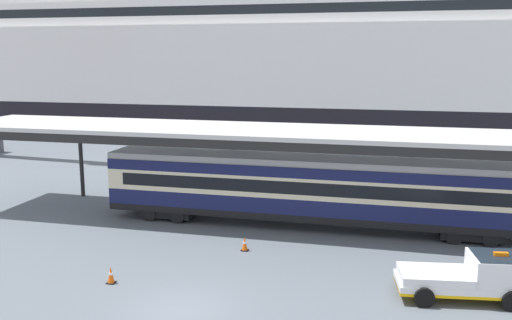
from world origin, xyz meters
name	(u,v)px	position (x,y,z in m)	size (l,w,h in m)	color
ground_plane	(181,309)	(0.00, 0.00, 0.00)	(400.00, 400.00, 0.00)	slate
cruise_ship	(285,41)	(-6.27, 53.78, 11.64)	(167.25, 23.07, 34.87)	black
platform_canopy	(313,134)	(3.43, 12.04, 5.38)	(44.48, 6.40, 5.59)	silver
train_carriage	(311,188)	(3.43, 11.64, 2.31)	(24.07, 2.81, 4.11)	black
service_truck	(475,276)	(11.30, 3.77, 0.99)	(5.43, 2.80, 2.02)	white
traffic_cone_near	(111,275)	(-3.89, 1.62, 0.38)	(0.36, 0.36, 0.76)	black
traffic_cone_mid	(245,244)	(0.72, 6.97, 0.36)	(0.36, 0.36, 0.73)	black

